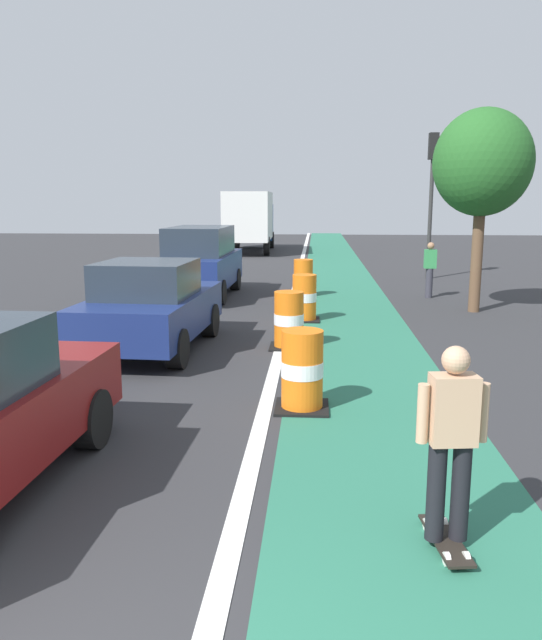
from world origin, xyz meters
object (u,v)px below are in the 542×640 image
Objects in this scene: traffic_barrel_front at (302,371)px; traffic_barrel_mid at (289,321)px; parked_sedan_second at (151,307)px; traffic_barrel_back at (304,298)px; pedestrian_crossing at (430,268)px; traffic_barrel_far at (303,278)px; parked_suv_third at (200,261)px; street_tree_sidewalk at (483,164)px; delivery_truck_down_block at (250,218)px; traffic_light_corner at (432,180)px; skateboarder_on_lane at (451,442)px.

traffic_barrel_mid is (-0.34, 3.55, 0.00)m from traffic_barrel_front.
traffic_barrel_back is at bearing 48.28° from parked_sedan_second.
traffic_barrel_front is 3.57m from traffic_barrel_mid.
pedestrian_crossing is at bearing 59.99° from traffic_barrel_mid.
parked_suv_third is at bearing -175.65° from traffic_barrel_far.
traffic_barrel_mid is 7.00m from street_tree_sidewalk.
traffic_barrel_back is (3.13, -3.56, -0.50)m from parked_suv_third.
parked_sedan_second is 3.84× the size of traffic_barrel_back.
parked_sedan_second is 0.55× the size of delivery_truck_down_block.
traffic_barrel_far is 6.99m from traffic_light_corner.
parked_suv_third is (-4.48, 13.25, 0.12)m from skateboarder_on_lane.
traffic_light_corner is at bearing 45.81° from traffic_barrel_far.
delivery_truck_down_block is 1.50× the size of traffic_light_corner.
delivery_truck_down_block is (-0.56, 22.93, 1.01)m from parked_sedan_second.
traffic_barrel_front is at bearing -82.44° from delivery_truck_down_block.
traffic_barrel_back is 1.00× the size of traffic_barrel_far.
traffic_barrel_front is 10.13m from traffic_barrel_far.
traffic_barrel_front is 15.54m from traffic_light_corner.
skateboarder_on_lane is at bearing -80.90° from delivery_truck_down_block.
parked_suv_third is 6.69m from pedestrian_crossing.
parked_sedan_second is 4.32m from traffic_barrel_front.
traffic_barrel_mid is (-1.59, 6.90, -0.38)m from skateboarder_on_lane.
traffic_barrel_far is (-0.11, 3.79, 0.00)m from traffic_barrel_back.
parked_suv_third reaches higher than traffic_barrel_far.
street_tree_sidewalk is (4.53, 4.31, 3.14)m from traffic_barrel_mid.
traffic_barrel_mid is 1.00× the size of traffic_barrel_back.
skateboarder_on_lane is 1.55× the size of traffic_barrel_far.
traffic_barrel_front is at bearing -71.96° from parked_suv_third.
street_tree_sidewalk is at bearing -15.34° from parked_suv_third.
traffic_barrel_mid is at bearing -136.43° from street_tree_sidewalk.
traffic_barrel_back is (0.24, 2.78, 0.00)m from traffic_barrel_mid.
traffic_barrel_back is 5.20m from pedestrian_crossing.
parked_sedan_second reaches higher than traffic_barrel_front.
parked_sedan_second is 0.90× the size of parked_suv_third.
traffic_light_corner is (4.41, 4.54, 2.97)m from traffic_barrel_far.
parked_sedan_second is at bearing -132.53° from pedestrian_crossing.
traffic_light_corner is (7.12, 11.48, 2.67)m from parked_sedan_second.
parked_suv_third is 4.25× the size of traffic_barrel_far.
traffic_barrel_back is 0.21× the size of traffic_light_corner.
traffic_light_corner is at bearing -56.17° from delivery_truck_down_block.
delivery_truck_down_block reaches higher than traffic_barrel_mid.
delivery_truck_down_block is at bearing 99.10° from skateboarder_on_lane.
skateboarder_on_lane is at bearing -71.33° from parked_suv_third.
delivery_truck_down_block is (-3.26, 15.99, 1.31)m from traffic_barrel_far.
traffic_barrel_front is (2.91, -3.18, -0.30)m from parked_sedan_second.
parked_sedan_second is at bearing 132.44° from traffic_barrel_front.
traffic_barrel_front is 1.00× the size of traffic_barrel_back.
traffic_barrel_mid is at bearing -112.24° from traffic_light_corner.
traffic_barrel_front is at bearing -89.13° from traffic_barrel_back.
traffic_barrel_back is 20.11m from delivery_truck_down_block.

